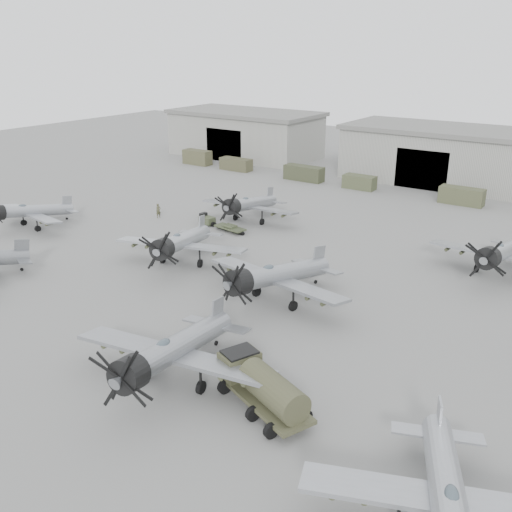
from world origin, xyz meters
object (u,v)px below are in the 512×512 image
at_px(aircraft_near_2, 448,499).
at_px(tug_trailer, 216,223).
at_px(aircraft_mid_2, 273,276).
at_px(aircraft_far_0, 248,205).
at_px(aircraft_mid_1, 180,243).
at_px(aircraft_far_1, 501,253).
at_px(aircraft_mid_0, 28,212).
at_px(fuel_tanker, 263,385).
at_px(aircraft_near_1, 170,352).
at_px(ground_crew, 158,211).

relative_size(aircraft_near_2, tug_trailer, 1.82).
height_order(aircraft_mid_2, aircraft_far_0, aircraft_mid_2).
distance_m(aircraft_mid_1, aircraft_far_0, 16.03).
bearing_deg(tug_trailer, aircraft_far_1, 13.73).
bearing_deg(aircraft_mid_2, tug_trailer, 150.08).
relative_size(aircraft_mid_0, aircraft_far_1, 0.87).
xyz_separation_m(aircraft_mid_0, tug_trailer, (18.19, 13.29, -1.59)).
bearing_deg(fuel_tanker, aircraft_mid_2, 142.92).
height_order(fuel_tanker, tug_trailer, fuel_tanker).
bearing_deg(fuel_tanker, aircraft_near_2, 5.41).
distance_m(aircraft_mid_1, tug_trailer, 13.11).
bearing_deg(aircraft_far_1, aircraft_mid_1, -147.03).
relative_size(aircraft_mid_0, aircraft_mid_2, 0.83).
relative_size(aircraft_mid_2, aircraft_far_1, 1.05).
height_order(aircraft_mid_1, aircraft_far_0, aircraft_mid_1).
xyz_separation_m(aircraft_near_2, aircraft_mid_1, (-32.67, 18.70, 0.05)).
xyz_separation_m(aircraft_near_1, aircraft_far_1, (12.98, 31.64, -0.10)).
bearing_deg(aircraft_near_2, aircraft_mid_1, 128.28).
relative_size(aircraft_far_0, tug_trailer, 1.79).
bearing_deg(aircraft_far_0, fuel_tanker, -58.12).
relative_size(aircraft_far_0, aircraft_far_1, 0.95).
relative_size(aircraft_mid_0, fuel_tanker, 1.51).
relative_size(aircraft_mid_0, ground_crew, 6.39).
distance_m(aircraft_near_1, ground_crew, 38.96).
xyz_separation_m(aircraft_far_0, ground_crew, (-10.67, -4.86, -1.41)).
relative_size(aircraft_mid_1, fuel_tanker, 1.73).
height_order(aircraft_mid_0, ground_crew, aircraft_mid_0).
bearing_deg(aircraft_near_1, ground_crew, 125.76).
bearing_deg(aircraft_far_0, aircraft_near_2, -49.25).
xyz_separation_m(aircraft_mid_1, aircraft_far_1, (27.05, 15.15, 0.01)).
xyz_separation_m(aircraft_mid_1, fuel_tanker, (20.31, -15.01, -0.82)).
bearing_deg(aircraft_far_1, aircraft_near_1, -108.58).
relative_size(aircraft_near_2, fuel_tanker, 1.68).
height_order(aircraft_mid_1, ground_crew, aircraft_mid_1).
bearing_deg(aircraft_near_2, aircraft_mid_2, 118.50).
bearing_deg(aircraft_near_2, fuel_tanker, 141.46).
relative_size(aircraft_near_2, aircraft_mid_2, 0.92).
distance_m(aircraft_mid_1, aircraft_far_1, 31.00).
bearing_deg(aircraft_mid_2, aircraft_mid_0, -172.62).
relative_size(aircraft_near_1, aircraft_far_0, 1.10).
xyz_separation_m(aircraft_mid_1, aircraft_far_0, (-2.93, 15.76, -0.13)).
height_order(aircraft_near_1, tug_trailer, aircraft_near_1).
height_order(aircraft_mid_1, aircraft_far_1, aircraft_far_1).
distance_m(aircraft_mid_1, ground_crew, 17.49).
bearing_deg(aircraft_far_0, aircraft_mid_2, -54.22).
bearing_deg(aircraft_near_2, aircraft_far_1, 77.48).
xyz_separation_m(aircraft_far_0, aircraft_far_1, (29.98, -0.61, 0.14)).
height_order(aircraft_near_1, aircraft_mid_2, aircraft_near_1).
bearing_deg(ground_crew, aircraft_near_1, -117.56).
relative_size(aircraft_near_1, ground_crew, 7.71).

